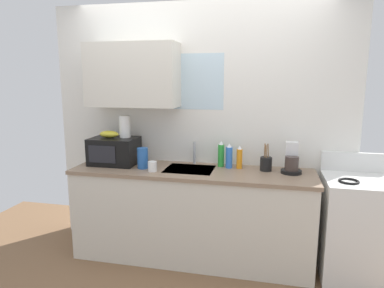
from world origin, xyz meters
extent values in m
cube|color=white|center=(0.00, 0.35, 1.25)|extent=(3.08, 0.10, 2.50)
cube|color=silver|center=(-0.63, 0.14, 1.79)|extent=(0.91, 0.32, 0.62)
cube|color=silver|center=(-0.03, 0.31, 1.73)|extent=(0.56, 0.02, 0.55)
cube|color=silver|center=(0.00, 0.00, 0.43)|extent=(2.28, 0.60, 0.86)
cube|color=#8C725B|center=(0.00, 0.00, 0.88)|extent=(2.31, 0.63, 0.03)
cube|color=#9EA0A5|center=(-0.03, 0.02, 0.83)|extent=(0.46, 0.38, 0.14)
cylinder|color=#B2B5BA|center=(-0.03, 0.24, 1.01)|extent=(0.03, 0.03, 0.22)
cube|color=white|center=(1.50, 0.00, 0.45)|extent=(0.60, 0.60, 0.90)
torus|color=black|center=(1.38, -0.10, 0.91)|extent=(0.17, 0.17, 0.02)
cube|color=white|center=(1.50, 0.28, 0.99)|extent=(0.60, 0.04, 0.18)
cube|color=black|center=(-0.82, 0.05, 1.04)|extent=(0.46, 0.34, 0.27)
cube|color=black|center=(-0.87, -0.12, 1.04)|extent=(0.28, 0.01, 0.17)
ellipsoid|color=gold|center=(-0.87, 0.05, 1.20)|extent=(0.20, 0.11, 0.07)
cylinder|color=white|center=(-0.72, 0.10, 1.28)|extent=(0.11, 0.11, 0.22)
cylinder|color=black|center=(0.92, 0.08, 0.92)|extent=(0.19, 0.19, 0.03)
cylinder|color=#3F332D|center=(0.92, 0.07, 1.00)|extent=(0.12, 0.12, 0.13)
cube|color=silver|center=(0.92, 0.15, 1.05)|extent=(0.11, 0.09, 0.26)
cylinder|color=green|center=(0.25, 0.19, 1.01)|extent=(0.06, 0.06, 0.22)
cone|color=white|center=(0.25, 0.19, 1.14)|extent=(0.05, 0.05, 0.04)
cylinder|color=blue|center=(0.34, 0.15, 1.00)|extent=(0.07, 0.07, 0.21)
cone|color=white|center=(0.34, 0.15, 1.12)|extent=(0.05, 0.05, 0.04)
cylinder|color=orange|center=(0.44, 0.15, 1.00)|extent=(0.06, 0.06, 0.19)
cone|color=white|center=(0.44, 0.15, 1.11)|extent=(0.04, 0.04, 0.04)
cylinder|color=#2659A5|center=(-0.48, -0.05, 1.00)|extent=(0.10, 0.10, 0.20)
cylinder|color=white|center=(-0.35, -0.14, 0.95)|extent=(0.08, 0.08, 0.09)
cylinder|color=black|center=(0.69, 0.12, 0.97)|extent=(0.11, 0.11, 0.13)
cylinder|color=olive|center=(0.67, 0.12, 1.05)|extent=(0.01, 0.02, 0.22)
cylinder|color=olive|center=(0.71, 0.13, 1.05)|extent=(0.03, 0.01, 0.22)
cylinder|color=olive|center=(0.69, 0.10, 1.04)|extent=(0.02, 0.02, 0.21)
camera|label=1|loc=(0.71, -3.14, 1.77)|focal=32.58mm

